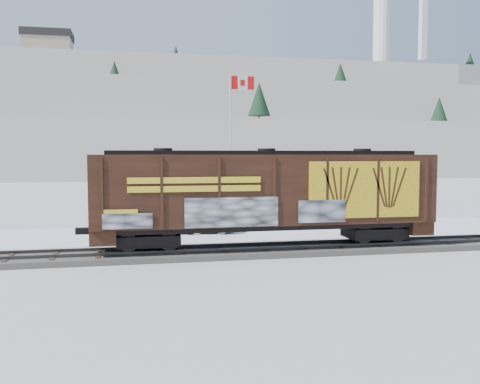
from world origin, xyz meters
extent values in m
plane|color=white|center=(0.00, 0.00, 0.00)|extent=(500.00, 500.00, 0.00)
cube|color=#59544C|center=(0.00, 0.00, 0.14)|extent=(50.00, 3.40, 0.28)
cube|color=#33302D|center=(0.00, -0.72, 0.35)|extent=(50.00, 0.10, 0.15)
cube|color=#33302D|center=(0.00, 0.72, 0.35)|extent=(50.00, 0.10, 0.15)
cube|color=white|center=(0.00, 7.50, 0.01)|extent=(40.00, 8.00, 0.03)
cube|color=white|center=(0.00, 95.00, 6.00)|extent=(360.00, 40.00, 12.00)
cube|color=white|center=(0.00, 125.00, 12.00)|extent=(360.00, 40.00, 24.00)
cube|color=white|center=(0.00, 160.00, 17.50)|extent=(360.00, 50.00, 35.00)
cone|color=black|center=(22.00, 90.00, 17.31)|extent=(5.04, 5.04, 7.38)
cone|color=black|center=(70.00, 96.00, 16.43)|extent=(4.20, 4.20, 6.15)
cone|color=black|center=(-10.00, 128.00, 28.13)|extent=(3.92, 3.92, 5.74)
cone|color=black|center=(55.00, 124.00, 28.72)|extent=(4.48, 4.48, 6.56)
cone|color=black|center=(10.00, 162.00, 39.43)|extent=(4.20, 4.20, 6.15)
cone|color=black|center=(120.00, 156.00, 40.02)|extent=(4.76, 4.76, 6.97)
cube|color=tan|center=(-32.00, 162.00, 39.00)|extent=(15.00, 12.00, 8.00)
cube|color=black|center=(-32.00, 162.00, 44.20)|extent=(15.75, 12.60, 2.40)
cube|color=black|center=(-5.68, 0.00, 0.88)|extent=(3.00, 2.00, 0.90)
cube|color=black|center=(6.14, 0.00, 0.88)|extent=(3.00, 2.00, 0.90)
cylinder|color=black|center=(-6.63, -0.78, 0.88)|extent=(0.90, 0.12, 0.90)
cube|color=black|center=(0.23, 0.00, 1.41)|extent=(17.18, 2.40, 0.25)
cube|color=#331A0E|center=(0.23, 0.00, 3.26)|extent=(17.18, 3.00, 3.45)
cube|color=black|center=(0.23, 0.00, 5.08)|extent=(15.80, 0.90, 0.20)
cube|color=yellow|center=(4.87, -1.54, 3.26)|extent=(5.84, 0.03, 2.80)
cube|color=gold|center=(-3.55, -1.54, 3.61)|extent=(6.18, 0.02, 0.70)
cube|color=silver|center=(-1.83, -1.55, 2.28)|extent=(4.47, 0.03, 1.40)
cylinder|color=silver|center=(1.02, 13.88, 0.10)|extent=(0.90, 0.90, 0.20)
cylinder|color=silver|center=(1.02, 13.88, 5.55)|extent=(0.14, 0.14, 11.10)
cube|color=red|center=(1.37, 13.88, 10.40)|extent=(0.50, 0.07, 1.00)
cube|color=white|center=(1.97, 13.88, 10.40)|extent=(0.70, 0.09, 1.00)
cube|color=red|center=(2.62, 13.88, 10.40)|extent=(0.50, 0.07, 1.00)
imported|color=#A2A5A9|center=(-2.37, 7.44, 0.86)|extent=(5.11, 2.74, 1.65)
imported|color=white|center=(-1.24, 7.80, 0.85)|extent=(5.26, 3.00, 1.64)
imported|color=black|center=(9.37, 7.82, 0.69)|extent=(4.74, 2.34, 1.33)
camera|label=1|loc=(-6.56, -26.02, 4.98)|focal=40.00mm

